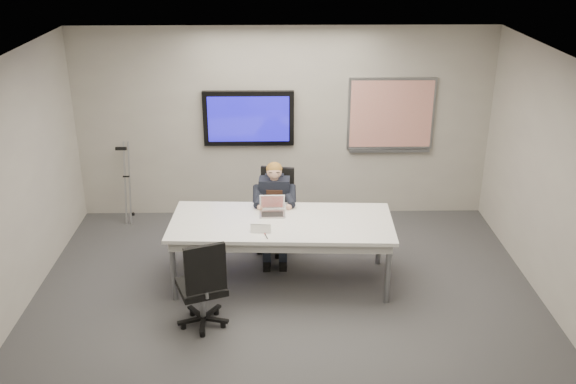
{
  "coord_description": "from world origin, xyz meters",
  "views": [
    {
      "loc": [
        -0.1,
        -5.92,
        4.1
      ],
      "look_at": [
        0.03,
        1.07,
        1.14
      ],
      "focal_mm": 40.0,
      "sensor_mm": 36.0,
      "label": 1
    }
  ],
  "objects_px": {
    "office_chair_far": "(275,225)",
    "conference_table": "(282,228)",
    "seated_person": "(275,222)",
    "office_chair_near": "(203,300)",
    "laptop": "(272,209)"
  },
  "relations": [
    {
      "from": "seated_person",
      "to": "laptop",
      "type": "bearing_deg",
      "value": -90.76
    },
    {
      "from": "seated_person",
      "to": "laptop",
      "type": "height_order",
      "value": "seated_person"
    },
    {
      "from": "conference_table",
      "to": "seated_person",
      "type": "bearing_deg",
      "value": 100.4
    },
    {
      "from": "seated_person",
      "to": "office_chair_near",
      "type": "bearing_deg",
      "value": -113.12
    },
    {
      "from": "office_chair_near",
      "to": "seated_person",
      "type": "xyz_separation_m",
      "value": [
        0.77,
        1.56,
        0.18
      ]
    },
    {
      "from": "seated_person",
      "to": "conference_table",
      "type": "bearing_deg",
      "value": -78.91
    },
    {
      "from": "laptop",
      "to": "seated_person",
      "type": "bearing_deg",
      "value": 85.13
    },
    {
      "from": "office_chair_near",
      "to": "laptop",
      "type": "relative_size",
      "value": 3.48
    },
    {
      "from": "office_chair_far",
      "to": "seated_person",
      "type": "xyz_separation_m",
      "value": [
        -0.01,
        -0.25,
        0.17
      ]
    },
    {
      "from": "office_chair_near",
      "to": "office_chair_far",
      "type": "bearing_deg",
      "value": -134.08
    },
    {
      "from": "conference_table",
      "to": "laptop",
      "type": "height_order",
      "value": "laptop"
    },
    {
      "from": "conference_table",
      "to": "laptop",
      "type": "bearing_deg",
      "value": 118.82
    },
    {
      "from": "office_chair_far",
      "to": "conference_table",
      "type": "bearing_deg",
      "value": -74.54
    },
    {
      "from": "conference_table",
      "to": "office_chair_far",
      "type": "xyz_separation_m",
      "value": [
        -0.08,
        0.85,
        -0.38
      ]
    },
    {
      "from": "office_chair_near",
      "to": "laptop",
      "type": "height_order",
      "value": "office_chair_near"
    }
  ]
}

